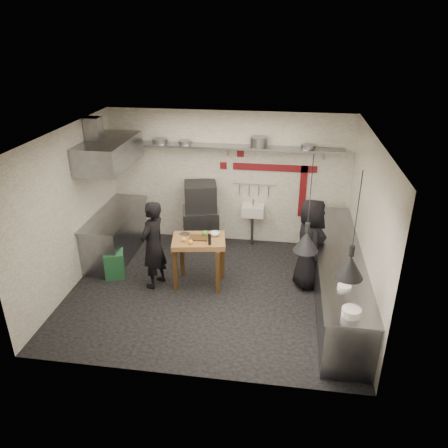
# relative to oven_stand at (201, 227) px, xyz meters

# --- Properties ---
(floor) EXTENTS (5.00, 5.00, 0.00)m
(floor) POSITION_rel_oven_stand_xyz_m (0.53, -1.76, -0.40)
(floor) COLOR black
(floor) RESTS_ON ground
(ceiling) EXTENTS (5.00, 5.00, 0.00)m
(ceiling) POSITION_rel_oven_stand_xyz_m (0.53, -1.76, 2.40)
(ceiling) COLOR silver
(ceiling) RESTS_ON floor
(wall_back) EXTENTS (5.00, 0.04, 2.80)m
(wall_back) POSITION_rel_oven_stand_xyz_m (0.53, 0.34, 1.00)
(wall_back) COLOR white
(wall_back) RESTS_ON floor
(wall_front) EXTENTS (5.00, 0.04, 2.80)m
(wall_front) POSITION_rel_oven_stand_xyz_m (0.53, -3.86, 1.00)
(wall_front) COLOR white
(wall_front) RESTS_ON floor
(wall_left) EXTENTS (0.04, 4.20, 2.80)m
(wall_left) POSITION_rel_oven_stand_xyz_m (-1.97, -1.76, 1.00)
(wall_left) COLOR white
(wall_left) RESTS_ON floor
(wall_right) EXTENTS (0.04, 4.20, 2.80)m
(wall_right) POSITION_rel_oven_stand_xyz_m (3.03, -1.76, 1.00)
(wall_right) COLOR white
(wall_right) RESTS_ON floor
(red_band_horiz) EXTENTS (1.70, 0.02, 0.14)m
(red_band_horiz) POSITION_rel_oven_stand_xyz_m (1.48, 0.32, 1.28)
(red_band_horiz) COLOR maroon
(red_band_horiz) RESTS_ON wall_back
(red_band_vert) EXTENTS (0.14, 0.02, 1.10)m
(red_band_vert) POSITION_rel_oven_stand_xyz_m (2.08, 0.32, 0.80)
(red_band_vert) COLOR maroon
(red_band_vert) RESTS_ON wall_back
(red_tile_a) EXTENTS (0.14, 0.02, 0.14)m
(red_tile_a) POSITION_rel_oven_stand_xyz_m (0.78, 0.32, 1.55)
(red_tile_a) COLOR maroon
(red_tile_a) RESTS_ON wall_back
(red_tile_b) EXTENTS (0.14, 0.02, 0.14)m
(red_tile_b) POSITION_rel_oven_stand_xyz_m (0.43, 0.32, 1.28)
(red_tile_b) COLOR maroon
(red_tile_b) RESTS_ON wall_back
(back_shelf) EXTENTS (4.60, 0.34, 0.04)m
(back_shelf) POSITION_rel_oven_stand_xyz_m (0.53, 0.16, 1.72)
(back_shelf) COLOR slate
(back_shelf) RESTS_ON wall_back
(shelf_bracket_left) EXTENTS (0.04, 0.06, 0.24)m
(shelf_bracket_left) POSITION_rel_oven_stand_xyz_m (-1.37, 0.31, 1.62)
(shelf_bracket_left) COLOR slate
(shelf_bracket_left) RESTS_ON wall_back
(shelf_bracket_mid) EXTENTS (0.04, 0.06, 0.24)m
(shelf_bracket_mid) POSITION_rel_oven_stand_xyz_m (0.53, 0.31, 1.62)
(shelf_bracket_mid) COLOR slate
(shelf_bracket_mid) RESTS_ON wall_back
(shelf_bracket_right) EXTENTS (0.04, 0.06, 0.24)m
(shelf_bracket_right) POSITION_rel_oven_stand_xyz_m (2.43, 0.31, 1.62)
(shelf_bracket_right) COLOR slate
(shelf_bracket_right) RESTS_ON wall_back
(pan_far_left) EXTENTS (0.33, 0.33, 0.09)m
(pan_far_left) POSITION_rel_oven_stand_xyz_m (-0.83, 0.16, 1.79)
(pan_far_left) COLOR slate
(pan_far_left) RESTS_ON back_shelf
(pan_mid_left) EXTENTS (0.29, 0.29, 0.07)m
(pan_mid_left) POSITION_rel_oven_stand_xyz_m (-0.32, 0.16, 1.78)
(pan_mid_left) COLOR slate
(pan_mid_left) RESTS_ON back_shelf
(stock_pot) EXTENTS (0.38, 0.38, 0.20)m
(stock_pot) POSITION_rel_oven_stand_xyz_m (1.16, 0.16, 1.84)
(stock_pot) COLOR slate
(stock_pot) RESTS_ON back_shelf
(pan_right) EXTENTS (0.34, 0.34, 0.08)m
(pan_right) POSITION_rel_oven_stand_xyz_m (2.11, 0.16, 1.78)
(pan_right) COLOR slate
(pan_right) RESTS_ON back_shelf
(oven_stand) EXTENTS (0.87, 0.82, 0.80)m
(oven_stand) POSITION_rel_oven_stand_xyz_m (0.00, 0.00, 0.00)
(oven_stand) COLOR slate
(oven_stand) RESTS_ON floor
(combi_oven) EXTENTS (0.77, 0.73, 0.58)m
(combi_oven) POSITION_rel_oven_stand_xyz_m (-0.00, 0.01, 0.69)
(combi_oven) COLOR black
(combi_oven) RESTS_ON oven_stand
(oven_door) EXTENTS (0.50, 0.15, 0.46)m
(oven_door) POSITION_rel_oven_stand_xyz_m (-0.00, -0.26, 0.69)
(oven_door) COLOR maroon
(oven_door) RESTS_ON combi_oven
(oven_glass) EXTENTS (0.33, 0.09, 0.34)m
(oven_glass) POSITION_rel_oven_stand_xyz_m (0.03, -0.26, 0.69)
(oven_glass) COLOR black
(oven_glass) RESTS_ON oven_door
(hand_sink) EXTENTS (0.46, 0.34, 0.22)m
(hand_sink) POSITION_rel_oven_stand_xyz_m (1.08, 0.16, 0.38)
(hand_sink) COLOR silver
(hand_sink) RESTS_ON wall_back
(sink_tap) EXTENTS (0.03, 0.03, 0.14)m
(sink_tap) POSITION_rel_oven_stand_xyz_m (1.08, 0.16, 0.56)
(sink_tap) COLOR slate
(sink_tap) RESTS_ON hand_sink
(sink_drain) EXTENTS (0.06, 0.06, 0.66)m
(sink_drain) POSITION_rel_oven_stand_xyz_m (1.08, 0.12, -0.06)
(sink_drain) COLOR slate
(sink_drain) RESTS_ON floor
(utensil_rail) EXTENTS (0.90, 0.02, 0.02)m
(utensil_rail) POSITION_rel_oven_stand_xyz_m (1.08, 0.30, 0.92)
(utensil_rail) COLOR slate
(utensil_rail) RESTS_ON wall_back
(counter_right) EXTENTS (0.70, 3.80, 0.90)m
(counter_right) POSITION_rel_oven_stand_xyz_m (2.68, -1.76, 0.05)
(counter_right) COLOR slate
(counter_right) RESTS_ON floor
(counter_right_top) EXTENTS (0.76, 3.90, 0.03)m
(counter_right_top) POSITION_rel_oven_stand_xyz_m (2.68, -1.76, 0.52)
(counter_right_top) COLOR slate
(counter_right_top) RESTS_ON counter_right
(plate_stack) EXTENTS (0.28, 0.28, 0.11)m
(plate_stack) POSITION_rel_oven_stand_xyz_m (2.65, -3.47, 0.59)
(plate_stack) COLOR silver
(plate_stack) RESTS_ON counter_right_top
(small_bowl_right) EXTENTS (0.22, 0.22, 0.05)m
(small_bowl_right) POSITION_rel_oven_stand_xyz_m (2.63, -2.83, 0.56)
(small_bowl_right) COLOR silver
(small_bowl_right) RESTS_ON counter_right_top
(counter_left) EXTENTS (0.70, 1.90, 0.90)m
(counter_left) POSITION_rel_oven_stand_xyz_m (-1.62, -0.71, 0.05)
(counter_left) COLOR slate
(counter_left) RESTS_ON floor
(counter_left_top) EXTENTS (0.76, 2.00, 0.03)m
(counter_left_top) POSITION_rel_oven_stand_xyz_m (-1.62, -0.71, 0.52)
(counter_left_top) COLOR slate
(counter_left_top) RESTS_ON counter_left
(extractor_hood) EXTENTS (0.78, 1.60, 0.50)m
(extractor_hood) POSITION_rel_oven_stand_xyz_m (-1.57, -0.71, 1.75)
(extractor_hood) COLOR slate
(extractor_hood) RESTS_ON ceiling
(hood_duct) EXTENTS (0.28, 0.28, 0.50)m
(hood_duct) POSITION_rel_oven_stand_xyz_m (-1.82, -0.71, 2.15)
(hood_duct) COLOR slate
(hood_duct) RESTS_ON ceiling
(green_bin) EXTENTS (0.45, 0.45, 0.50)m
(green_bin) POSITION_rel_oven_stand_xyz_m (-1.36, -1.53, -0.15)
(green_bin) COLOR #1F5531
(green_bin) RESTS_ON floor
(prep_table) EXTENTS (1.01, 0.79, 0.92)m
(prep_table) POSITION_rel_oven_stand_xyz_m (0.28, -1.57, 0.06)
(prep_table) COLOR olive
(prep_table) RESTS_ON floor
(cutting_board) EXTENTS (0.33, 0.25, 0.02)m
(cutting_board) POSITION_rel_oven_stand_xyz_m (0.27, -1.56, 0.53)
(cutting_board) COLOR #452C14
(cutting_board) RESTS_ON prep_table
(pepper_mill) EXTENTS (0.07, 0.07, 0.20)m
(pepper_mill) POSITION_rel_oven_stand_xyz_m (0.51, -1.76, 0.62)
(pepper_mill) COLOR black
(pepper_mill) RESTS_ON prep_table
(lemon_a) EXTENTS (0.09, 0.09, 0.08)m
(lemon_a) POSITION_rel_oven_stand_xyz_m (0.04, -1.71, 0.56)
(lemon_a) COLOR #FFAA26
(lemon_a) RESTS_ON prep_table
(lemon_b) EXTENTS (0.08, 0.08, 0.08)m
(lemon_b) POSITION_rel_oven_stand_xyz_m (0.18, -1.78, 0.56)
(lemon_b) COLOR #FFAA26
(lemon_b) RESTS_ON prep_table
(veg_ball) EXTENTS (0.14, 0.14, 0.11)m
(veg_ball) POSITION_rel_oven_stand_xyz_m (0.37, -1.45, 0.57)
(veg_ball) COLOR #428531
(veg_ball) RESTS_ON prep_table
(steel_tray) EXTENTS (0.18, 0.15, 0.03)m
(steel_tray) POSITION_rel_oven_stand_xyz_m (0.00, -1.44, 0.54)
(steel_tray) COLOR slate
(steel_tray) RESTS_ON prep_table
(bowl) EXTENTS (0.24, 0.24, 0.06)m
(bowl) POSITION_rel_oven_stand_xyz_m (0.54, -1.39, 0.55)
(bowl) COLOR silver
(bowl) RESTS_ON prep_table
(heat_lamp_near) EXTENTS (0.47, 0.47, 1.42)m
(heat_lamp_near) POSITION_rel_oven_stand_xyz_m (2.06, -2.62, 1.69)
(heat_lamp_near) COLOR black
(heat_lamp_near) RESTS_ON ceiling
(heat_lamp_far) EXTENTS (0.40, 0.40, 1.44)m
(heat_lamp_far) POSITION_rel_oven_stand_xyz_m (2.60, -3.22, 1.68)
(heat_lamp_far) COLOR black
(heat_lamp_far) RESTS_ON ceiling
(chef_left) EXTENTS (0.56, 0.69, 1.62)m
(chef_left) POSITION_rel_oven_stand_xyz_m (-0.51, -1.71, 0.41)
(chef_left) COLOR black
(chef_left) RESTS_ON floor
(chef_right) EXTENTS (0.68, 0.90, 1.66)m
(chef_right) POSITION_rel_oven_stand_xyz_m (2.21, -1.32, 0.43)
(chef_right) COLOR black
(chef_right) RESTS_ON floor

